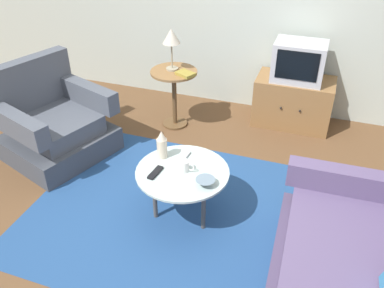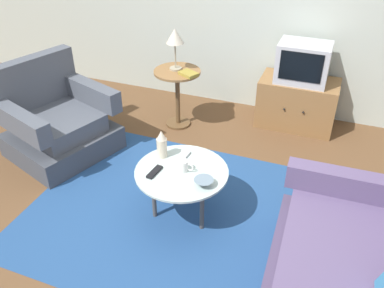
{
  "view_description": "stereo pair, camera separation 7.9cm",
  "coord_description": "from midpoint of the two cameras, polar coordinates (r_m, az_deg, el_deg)",
  "views": [
    {
      "loc": [
        0.96,
        -2.32,
        2.37
      ],
      "look_at": [
        0.04,
        0.3,
        0.55
      ],
      "focal_mm": 37.9,
      "sensor_mm": 36.0,
      "label": 1
    },
    {
      "loc": [
        1.03,
        -2.29,
        2.37
      ],
      "look_at": [
        0.04,
        0.3,
        0.55
      ],
      "focal_mm": 37.9,
      "sensor_mm": 36.0,
      "label": 2
    }
  ],
  "objects": [
    {
      "name": "tv_remote_dark",
      "position": [
        3.16,
        -4.58,
        -3.94
      ],
      "size": [
        0.07,
        0.17,
        0.02
      ],
      "rotation": [
        0.0,
        0.0,
        4.6
      ],
      "color": "black",
      "rests_on": "coffee_table"
    },
    {
      "name": "bowl",
      "position": [
        3.02,
        2.42,
        -5.44
      ],
      "size": [
        0.15,
        0.15,
        0.06
      ],
      "color": "slate",
      "rests_on": "coffee_table"
    },
    {
      "name": "book",
      "position": [
        4.27,
        0.05,
        9.86
      ],
      "size": [
        0.23,
        0.2,
        0.03
      ],
      "rotation": [
        0.0,
        0.0,
        -0.46
      ],
      "color": "olive",
      "rests_on": "side_table"
    },
    {
      "name": "table_lamp",
      "position": [
        4.3,
        -1.87,
        14.68
      ],
      "size": [
        0.19,
        0.19,
        0.44
      ],
      "color": "#9E937A",
      "rests_on": "side_table"
    },
    {
      "name": "area_rug",
      "position": [
        3.47,
        -0.71,
        -9.77
      ],
      "size": [
        2.56,
        1.99,
        0.0
      ],
      "primitive_type": "cube",
      "color": "navy",
      "rests_on": "ground"
    },
    {
      "name": "tv_remote_silver",
      "position": [
        3.32,
        -0.4,
        -1.79
      ],
      "size": [
        0.05,
        0.16,
        0.02
      ],
      "rotation": [
        0.0,
        0.0,
        4.63
      ],
      "color": "#B2B2B7",
      "rests_on": "coffee_table"
    },
    {
      "name": "side_table",
      "position": [
        4.46,
        -1.54,
        8.08
      ],
      "size": [
        0.5,
        0.5,
        0.66
      ],
      "color": "olive",
      "rests_on": "ground"
    },
    {
      "name": "tv_stand",
      "position": [
        4.71,
        15.01,
        5.6
      ],
      "size": [
        0.84,
        0.5,
        0.55
      ],
      "color": "olive",
      "rests_on": "ground"
    },
    {
      "name": "television",
      "position": [
        4.49,
        15.86,
        10.95
      ],
      "size": [
        0.53,
        0.39,
        0.42
      ],
      "color": "#B7B7BC",
      "rests_on": "tv_stand"
    },
    {
      "name": "vase",
      "position": [
        3.28,
        -3.59,
        -0.05
      ],
      "size": [
        0.09,
        0.09,
        0.25
      ],
      "color": "beige",
      "rests_on": "coffee_table"
    },
    {
      "name": "ground_plane",
      "position": [
        3.45,
        -1.85,
        -10.13
      ],
      "size": [
        16.0,
        16.0,
        0.0
      ],
      "primitive_type": "plane",
      "color": "brown"
    },
    {
      "name": "coffee_table",
      "position": [
        3.21,
        -0.74,
        -4.38
      ],
      "size": [
        0.74,
        0.74,
        0.45
      ],
      "color": "#B2C6C1",
      "rests_on": "ground"
    },
    {
      "name": "armchair",
      "position": [
        4.29,
        -18.05,
        2.82
      ],
      "size": [
        1.12,
        1.17,
        0.92
      ],
      "rotation": [
        0.0,
        0.0,
        -1.9
      ],
      "color": "#3E424B",
      "rests_on": "ground"
    },
    {
      "name": "mug",
      "position": [
        3.15,
        -0.5,
        -3.1
      ],
      "size": [
        0.13,
        0.08,
        0.09
      ],
      "color": "white",
      "rests_on": "coffee_table"
    }
  ]
}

